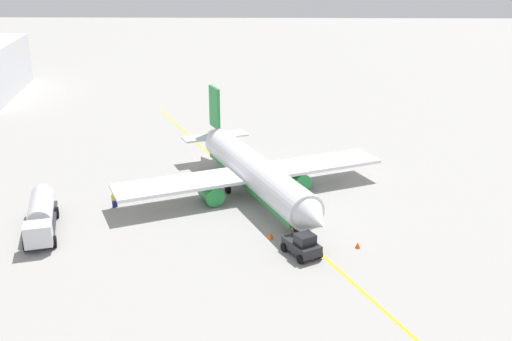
{
  "coord_description": "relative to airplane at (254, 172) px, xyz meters",
  "views": [
    {
      "loc": [
        60.03,
        1.34,
        25.0
      ],
      "look_at": [
        0.0,
        0.0,
        3.0
      ],
      "focal_mm": 41.1,
      "sensor_mm": 36.0,
      "label": 1
    }
  ],
  "objects": [
    {
      "name": "pushback_tug",
      "position": [
        14.07,
        4.61,
        -1.62
      ],
      "size": [
        4.11,
        3.74,
        2.2
      ],
      "color": "#232328",
      "rests_on": "ground"
    },
    {
      "name": "airplane",
      "position": [
        0.0,
        0.0,
        0.0
      ],
      "size": [
        29.94,
        29.95,
        9.62
      ],
      "color": "white",
      "rests_on": "ground"
    },
    {
      "name": "fuel_tanker",
      "position": [
        9.77,
        -20.24,
        -0.9
      ],
      "size": [
        10.85,
        5.47,
        3.15
      ],
      "color": "#2D2D33",
      "rests_on": "ground"
    },
    {
      "name": "refueling_worker",
      "position": [
        3.92,
        -14.67,
        -1.81
      ],
      "size": [
        0.63,
        0.58,
        1.71
      ],
      "color": "navy",
      "rests_on": "ground"
    },
    {
      "name": "taxi_line_marking",
      "position": [
        0.46,
        0.21,
        -2.62
      ],
      "size": [
        75.57,
        34.59,
        0.01
      ],
      "primitive_type": "cube",
      "rotation": [
        0.0,
        0.0,
        0.43
      ],
      "color": "yellow",
      "rests_on": "ground"
    },
    {
      "name": "safety_cone_wingtip",
      "position": [
        10.95,
        1.82,
        -2.31
      ],
      "size": [
        0.58,
        0.58,
        0.64
      ],
      "primitive_type": "cone",
      "color": "#F2590F",
      "rests_on": "ground"
    },
    {
      "name": "safety_cone_nose",
      "position": [
        12.61,
        9.76,
        -2.35
      ],
      "size": [
        0.51,
        0.51,
        0.57
      ],
      "primitive_type": "cone",
      "color": "#F2590F",
      "rests_on": "ground"
    },
    {
      "name": "ground_plane",
      "position": [
        0.46,
        0.21,
        -2.63
      ],
      "size": [
        400.0,
        400.0,
        0.0
      ],
      "primitive_type": "plane",
      "color": "#9E9B96"
    }
  ]
}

